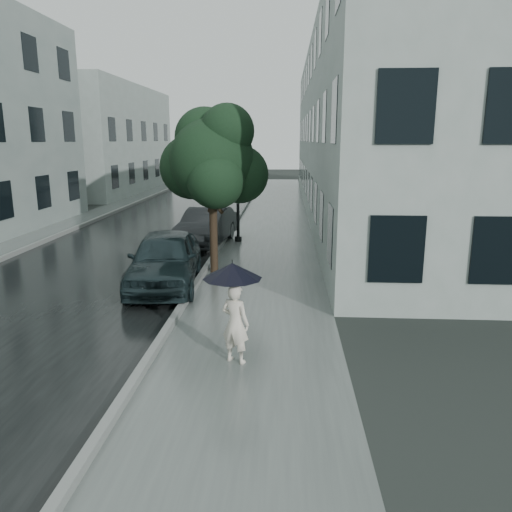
# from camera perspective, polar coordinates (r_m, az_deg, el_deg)

# --- Properties ---
(ground) EXTENTS (120.00, 120.00, 0.00)m
(ground) POSITION_cam_1_polar(r_m,az_deg,el_deg) (10.18, -1.74, -9.62)
(ground) COLOR black
(ground) RESTS_ON ground
(sidewalk) EXTENTS (3.50, 60.00, 0.01)m
(sidewalk) POSITION_cam_1_polar(r_m,az_deg,el_deg) (21.71, 1.79, 2.69)
(sidewalk) COLOR slate
(sidewalk) RESTS_ON ground
(kerb_near) EXTENTS (0.15, 60.00, 0.15)m
(kerb_near) POSITION_cam_1_polar(r_m,az_deg,el_deg) (21.83, -3.00, 2.92)
(kerb_near) COLOR slate
(kerb_near) RESTS_ON ground
(asphalt_road) EXTENTS (6.85, 60.00, 0.00)m
(asphalt_road) POSITION_cam_1_polar(r_m,az_deg,el_deg) (22.51, -11.90, 2.78)
(asphalt_road) COLOR black
(asphalt_road) RESTS_ON ground
(kerb_far) EXTENTS (0.15, 60.00, 0.15)m
(kerb_far) POSITION_cam_1_polar(r_m,az_deg,el_deg) (23.66, -20.12, 2.93)
(kerb_far) COLOR slate
(kerb_far) RESTS_ON ground
(sidewalk_far) EXTENTS (1.70, 60.00, 0.01)m
(sidewalk_far) POSITION_cam_1_polar(r_m,az_deg,el_deg) (24.06, -22.13, 2.75)
(sidewalk_far) COLOR #4C5451
(sidewalk_far) RESTS_ON ground
(building_near) EXTENTS (7.02, 36.00, 9.00)m
(building_near) POSITION_cam_1_polar(r_m,az_deg,el_deg) (29.22, 12.94, 13.91)
(building_near) COLOR #919E9A
(building_near) RESTS_ON ground
(building_far_b) EXTENTS (7.02, 18.00, 8.00)m
(building_far_b) POSITION_cam_1_polar(r_m,az_deg,el_deg) (41.99, -17.34, 12.63)
(building_far_b) COLOR #919E9A
(building_far_b) RESTS_ON ground
(pedestrian) EXTENTS (0.63, 0.54, 1.47)m
(pedestrian) POSITION_cam_1_polar(r_m,az_deg,el_deg) (8.98, -2.38, -7.71)
(pedestrian) COLOR beige
(pedestrian) RESTS_ON sidewalk
(umbrella) EXTENTS (1.16, 1.16, 0.97)m
(umbrella) POSITION_cam_1_polar(r_m,az_deg,el_deg) (8.68, -2.73, -1.70)
(umbrella) COLOR black
(umbrella) RESTS_ON ground
(street_tree) EXTENTS (3.26, 2.96, 4.95)m
(street_tree) POSITION_cam_1_polar(r_m,az_deg,el_deg) (14.88, -4.98, 10.87)
(street_tree) COLOR #332619
(street_tree) RESTS_ON ground
(lamp_post) EXTENTS (0.83, 0.42, 5.09)m
(lamp_post) POSITION_cam_1_polar(r_m,az_deg,el_deg) (19.54, -2.55, 10.12)
(lamp_post) COLOR black
(lamp_post) RESTS_ON ground
(car_near) EXTENTS (2.22, 4.59, 1.51)m
(car_near) POSITION_cam_1_polar(r_m,az_deg,el_deg) (13.85, -10.37, -0.34)
(car_near) COLOR black
(car_near) RESTS_ON ground
(car_far) EXTENTS (2.02, 4.37, 1.39)m
(car_far) POSITION_cam_1_polar(r_m,az_deg,el_deg) (19.29, -5.73, 3.41)
(car_far) COLOR #25282B
(car_far) RESTS_ON ground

